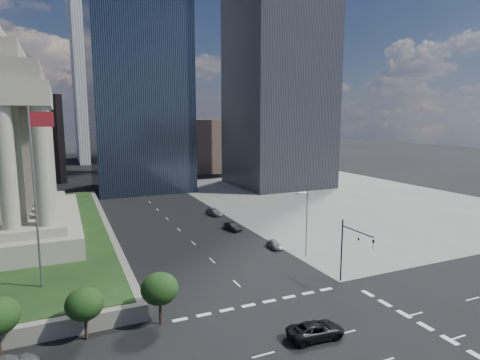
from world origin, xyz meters
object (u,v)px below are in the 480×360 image
traffic_signal_ne (351,245)px  parked_sedan_mid (233,226)px  pickup_truck (316,330)px  parked_sedan_far (214,212)px  street_lamp_north (306,220)px  parked_sedan_near (275,244)px  flagpole (36,188)px

traffic_signal_ne → parked_sedan_mid: (-3.50, 28.89, -4.55)m
pickup_truck → parked_sedan_far: parked_sedan_far is taller
parked_sedan_mid → pickup_truck: bearing=-110.9°
street_lamp_north → parked_sedan_far: 30.37m
street_lamp_north → parked_sedan_mid: (-4.33, 17.59, -4.97)m
parked_sedan_near → flagpole: bearing=-164.9°
parked_sedan_near → pickup_truck: bearing=-106.2°
flagpole → pickup_truck: (23.61, -18.57, -12.34)m
parked_sedan_near → parked_sedan_mid: parked_sedan_mid is taller
street_lamp_north → parked_sedan_near: (-2.26, 5.26, -5.02)m
street_lamp_north → parked_sedan_near: bearing=113.3°
traffic_signal_ne → parked_sedan_mid: traffic_signal_ne is taller
traffic_signal_ne → parked_sedan_far: size_ratio=1.72×
flagpole → parked_sedan_far: (31.73, 30.78, -12.32)m
parked_sedan_far → parked_sedan_near: bearing=-95.2°
flagpole → pickup_truck: size_ratio=3.59×
flagpole → traffic_signal_ne: (34.33, -10.30, -7.86)m
traffic_signal_ne → parked_sedan_far: bearing=93.6°
pickup_truck → parked_sedan_mid: (7.22, 37.16, -0.08)m
parked_sedan_near → parked_sedan_mid: 12.50m
pickup_truck → flagpole: bearing=55.3°
parked_sedan_near → parked_sedan_mid: bearing=103.8°
street_lamp_north → parked_sedan_far: size_ratio=2.15×
parked_sedan_mid → parked_sedan_near: bearing=-90.4°
parked_sedan_far → pickup_truck: bearing=-107.2°
flagpole → traffic_signal_ne: flagpole is taller
street_lamp_north → parked_sedan_mid: size_ratio=2.37×
pickup_truck → parked_sedan_near: (9.28, 24.83, -0.13)m
flagpole → traffic_signal_ne: 36.69m
street_lamp_north → parked_sedan_mid: 18.78m
flagpole → parked_sedan_near: size_ratio=5.29×
pickup_truck → parked_sedan_mid: 37.85m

